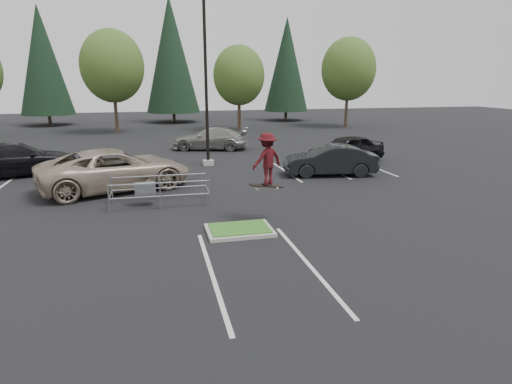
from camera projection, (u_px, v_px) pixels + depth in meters
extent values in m
plane|color=black|center=(240.00, 232.00, 14.42)|extent=(120.00, 120.00, 0.00)
cube|color=gray|center=(239.00, 230.00, 14.40)|extent=(2.20, 1.60, 0.12)
cube|color=#2F601E|center=(239.00, 228.00, 14.38)|extent=(1.95, 1.35, 0.05)
cube|color=beige|center=(119.00, 180.00, 21.86)|extent=(0.12, 5.20, 0.01)
cube|color=beige|center=(62.00, 183.00, 21.25)|extent=(0.12, 5.20, 0.01)
cube|color=beige|center=(2.00, 186.00, 20.64)|extent=(0.12, 5.20, 0.01)
cube|color=beige|center=(287.00, 172.00, 23.90)|extent=(0.12, 5.20, 0.01)
cube|color=beige|center=(331.00, 170.00, 24.51)|extent=(0.12, 5.20, 0.01)
cube|color=beige|center=(374.00, 167.00, 25.13)|extent=(0.12, 5.20, 0.01)
cube|color=beige|center=(212.00, 274.00, 11.29)|extent=(0.12, 6.00, 0.01)
cube|color=beige|center=(308.00, 264.00, 11.90)|extent=(0.12, 6.00, 0.01)
cube|color=gray|center=(208.00, 163.00, 25.78)|extent=(0.60, 0.60, 0.30)
cylinder|color=black|center=(206.00, 80.00, 24.55)|extent=(0.18, 0.18, 10.00)
cylinder|color=#38281C|center=(116.00, 115.00, 41.30)|extent=(0.32, 0.32, 3.50)
ellipsoid|color=#305921|center=(112.00, 66.00, 40.16)|extent=(5.89, 5.89, 6.77)
sphere|color=#305921|center=(119.00, 74.00, 40.20)|extent=(3.68, 3.68, 3.68)
sphere|color=#305921|center=(108.00, 72.00, 40.56)|extent=(4.05, 4.05, 4.05)
cylinder|color=#38281C|center=(239.00, 115.00, 43.42)|extent=(0.32, 0.32, 3.04)
ellipsoid|color=#305921|center=(239.00, 75.00, 42.43)|extent=(5.12, 5.12, 5.89)
sphere|color=#305921|center=(245.00, 82.00, 42.44)|extent=(3.20, 3.20, 3.20)
sphere|color=#305921|center=(233.00, 80.00, 42.81)|extent=(3.52, 3.52, 3.52)
cylinder|color=#38281C|center=(346.00, 111.00, 46.56)|extent=(0.32, 0.32, 3.42)
ellipsoid|color=#305921|center=(348.00, 69.00, 45.45)|extent=(5.76, 5.76, 6.62)
sphere|color=#305921|center=(354.00, 76.00, 45.48)|extent=(3.60, 3.60, 3.60)
sphere|color=#305921|center=(342.00, 74.00, 45.85)|extent=(3.96, 3.96, 3.96)
cylinder|color=#38281C|center=(50.00, 120.00, 48.71)|extent=(0.36, 0.36, 1.20)
cone|color=black|center=(43.00, 60.00, 47.07)|extent=(5.72, 5.72, 11.80)
cylinder|color=#38281C|center=(174.00, 117.00, 52.36)|extent=(0.36, 0.36, 1.20)
cone|color=black|center=(171.00, 55.00, 50.52)|extent=(6.38, 6.38, 13.30)
cylinder|color=#38281C|center=(286.00, 116.00, 54.59)|extent=(0.36, 0.36, 1.20)
cone|color=black|center=(287.00, 65.00, 53.01)|extent=(5.50, 5.50, 11.30)
cylinder|color=#94969C|center=(109.00, 199.00, 16.41)|extent=(0.06, 0.06, 1.12)
cylinder|color=#94969C|center=(112.00, 190.00, 17.69)|extent=(0.06, 0.06, 1.12)
cylinder|color=#94969C|center=(160.00, 196.00, 16.83)|extent=(0.06, 0.06, 1.12)
cylinder|color=#94969C|center=(160.00, 187.00, 18.11)|extent=(0.06, 0.06, 1.12)
cylinder|color=#94969C|center=(210.00, 193.00, 17.25)|extent=(0.06, 0.06, 1.12)
cylinder|color=#94969C|center=(206.00, 185.00, 18.54)|extent=(0.06, 0.06, 1.12)
cylinder|color=#94969C|center=(160.00, 196.00, 16.84)|extent=(3.89, 0.09, 0.05)
cylinder|color=#94969C|center=(160.00, 183.00, 16.70)|extent=(3.89, 0.09, 0.05)
cylinder|color=#94969C|center=(160.00, 188.00, 18.12)|extent=(3.89, 0.09, 0.05)
cylinder|color=#94969C|center=(159.00, 176.00, 17.98)|extent=(3.89, 0.09, 0.05)
cube|color=#94969C|center=(145.00, 189.00, 17.31)|extent=(0.83, 0.51, 0.47)
cube|color=black|center=(266.00, 186.00, 15.30)|extent=(1.23, 0.45, 0.21)
cylinder|color=beige|center=(257.00, 189.00, 15.12)|extent=(0.07, 0.04, 0.07)
cylinder|color=beige|center=(256.00, 187.00, 15.35)|extent=(0.07, 0.04, 0.07)
cylinder|color=beige|center=(277.00, 188.00, 15.29)|extent=(0.07, 0.04, 0.07)
cylinder|color=beige|center=(275.00, 186.00, 15.52)|extent=(0.07, 0.04, 0.07)
imported|color=maroon|center=(267.00, 159.00, 15.05)|extent=(1.37, 1.10, 1.85)
imported|color=gray|center=(114.00, 170.00, 19.74)|extent=(7.51, 5.17, 1.91)
imported|color=black|center=(15.00, 159.00, 22.77)|extent=(6.57, 4.31, 1.77)
imported|color=black|center=(330.00, 160.00, 22.89)|extent=(5.11, 2.49, 1.61)
imported|color=black|center=(347.00, 149.00, 26.55)|extent=(5.22, 2.97, 1.67)
imported|color=gray|center=(211.00, 139.00, 31.48)|extent=(5.95, 3.68, 1.61)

